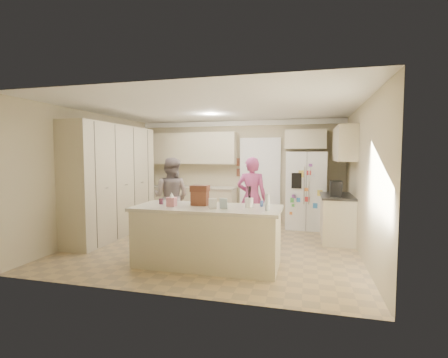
% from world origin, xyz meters
% --- Properties ---
extents(floor, '(5.20, 4.60, 0.02)m').
position_xyz_m(floor, '(0.00, 0.00, -0.01)').
color(floor, tan).
rests_on(floor, ground).
extents(ceiling, '(5.20, 4.60, 0.02)m').
position_xyz_m(ceiling, '(0.00, 0.00, 2.61)').
color(ceiling, white).
rests_on(ceiling, wall_back).
extents(wall_back, '(5.20, 0.02, 2.60)m').
position_xyz_m(wall_back, '(0.00, 2.31, 1.30)').
color(wall_back, '#BCAF8A').
rests_on(wall_back, ground).
extents(wall_front, '(5.20, 0.02, 2.60)m').
position_xyz_m(wall_front, '(0.00, -2.31, 1.30)').
color(wall_front, '#BCAF8A').
rests_on(wall_front, ground).
extents(wall_left, '(0.02, 4.60, 2.60)m').
position_xyz_m(wall_left, '(-2.61, 0.00, 1.30)').
color(wall_left, '#BCAF8A').
rests_on(wall_left, ground).
extents(wall_right, '(0.02, 4.60, 2.60)m').
position_xyz_m(wall_right, '(2.61, 0.00, 1.30)').
color(wall_right, '#BCAF8A').
rests_on(wall_right, ground).
extents(crown_back, '(5.20, 0.08, 0.12)m').
position_xyz_m(crown_back, '(0.00, 2.26, 2.53)').
color(crown_back, white).
rests_on(crown_back, wall_back).
extents(pantry_bank, '(0.60, 2.60, 2.35)m').
position_xyz_m(pantry_bank, '(-2.30, 0.20, 1.18)').
color(pantry_bank, beige).
rests_on(pantry_bank, floor).
extents(back_base_cab, '(2.20, 0.60, 0.88)m').
position_xyz_m(back_base_cab, '(-1.15, 2.00, 0.44)').
color(back_base_cab, beige).
rests_on(back_base_cab, floor).
extents(back_countertop, '(2.24, 0.63, 0.04)m').
position_xyz_m(back_countertop, '(-1.15, 1.99, 0.90)').
color(back_countertop, beige).
rests_on(back_countertop, back_base_cab).
extents(back_upper_cab, '(2.20, 0.35, 0.80)m').
position_xyz_m(back_upper_cab, '(-1.15, 2.12, 1.90)').
color(back_upper_cab, beige).
rests_on(back_upper_cab, wall_back).
extents(doorway_opening, '(0.90, 0.06, 2.10)m').
position_xyz_m(doorway_opening, '(0.55, 2.28, 1.05)').
color(doorway_opening, black).
rests_on(doorway_opening, floor).
extents(doorway_casing, '(1.02, 0.03, 2.22)m').
position_xyz_m(doorway_casing, '(0.55, 2.24, 1.05)').
color(doorway_casing, white).
rests_on(doorway_casing, floor).
extents(wall_frame_upper, '(0.15, 0.02, 0.20)m').
position_xyz_m(wall_frame_upper, '(0.02, 2.27, 1.55)').
color(wall_frame_upper, brown).
rests_on(wall_frame_upper, wall_back).
extents(wall_frame_lower, '(0.15, 0.02, 0.20)m').
position_xyz_m(wall_frame_lower, '(0.02, 2.27, 1.28)').
color(wall_frame_lower, brown).
rests_on(wall_frame_lower, wall_back).
extents(refrigerator, '(0.93, 0.74, 1.80)m').
position_xyz_m(refrigerator, '(1.69, 1.95, 0.90)').
color(refrigerator, white).
rests_on(refrigerator, floor).
extents(fridge_seam, '(0.02, 0.02, 1.78)m').
position_xyz_m(fridge_seam, '(1.69, 1.59, 0.90)').
color(fridge_seam, gray).
rests_on(fridge_seam, refrigerator).
extents(fridge_dispenser, '(0.22, 0.03, 0.35)m').
position_xyz_m(fridge_dispenser, '(1.47, 1.58, 1.15)').
color(fridge_dispenser, black).
rests_on(fridge_dispenser, refrigerator).
extents(fridge_handle_l, '(0.02, 0.02, 0.85)m').
position_xyz_m(fridge_handle_l, '(1.64, 1.58, 1.05)').
color(fridge_handle_l, silver).
rests_on(fridge_handle_l, refrigerator).
extents(fridge_handle_r, '(0.02, 0.02, 0.85)m').
position_xyz_m(fridge_handle_r, '(1.74, 1.58, 1.05)').
color(fridge_handle_r, silver).
rests_on(fridge_handle_r, refrigerator).
extents(over_fridge_cab, '(0.95, 0.35, 0.45)m').
position_xyz_m(over_fridge_cab, '(1.65, 2.12, 2.10)').
color(over_fridge_cab, beige).
rests_on(over_fridge_cab, wall_back).
extents(right_base_cab, '(0.60, 1.20, 0.88)m').
position_xyz_m(right_base_cab, '(2.30, 1.00, 0.44)').
color(right_base_cab, beige).
rests_on(right_base_cab, floor).
extents(right_countertop, '(0.63, 1.24, 0.04)m').
position_xyz_m(right_countertop, '(2.29, 1.00, 0.90)').
color(right_countertop, '#2D2B28').
rests_on(right_countertop, right_base_cab).
extents(right_upper_cab, '(0.35, 1.50, 0.70)m').
position_xyz_m(right_upper_cab, '(2.43, 1.20, 1.95)').
color(right_upper_cab, beige).
rests_on(right_upper_cab, wall_right).
extents(coffee_maker, '(0.22, 0.28, 0.30)m').
position_xyz_m(coffee_maker, '(2.25, 0.80, 1.07)').
color(coffee_maker, black).
rests_on(coffee_maker, right_countertop).
extents(island_base, '(2.20, 0.90, 0.88)m').
position_xyz_m(island_base, '(0.20, -1.10, 0.44)').
color(island_base, beige).
rests_on(island_base, floor).
extents(island_top, '(2.28, 0.96, 0.05)m').
position_xyz_m(island_top, '(0.20, -1.10, 0.90)').
color(island_top, beige).
rests_on(island_top, island_base).
extents(utensil_crock, '(0.13, 0.13, 0.15)m').
position_xyz_m(utensil_crock, '(0.85, -1.05, 1.00)').
color(utensil_crock, white).
rests_on(utensil_crock, island_top).
extents(tissue_box, '(0.13, 0.13, 0.14)m').
position_xyz_m(tissue_box, '(-0.35, -1.20, 1.00)').
color(tissue_box, '#D37B8B').
rests_on(tissue_box, island_top).
extents(tissue_plume, '(0.08, 0.08, 0.08)m').
position_xyz_m(tissue_plume, '(-0.35, -1.20, 1.10)').
color(tissue_plume, white).
rests_on(tissue_plume, tissue_box).
extents(dollhouse_body, '(0.26, 0.18, 0.22)m').
position_xyz_m(dollhouse_body, '(0.05, -1.00, 1.04)').
color(dollhouse_body, brown).
rests_on(dollhouse_body, island_top).
extents(dollhouse_roof, '(0.28, 0.20, 0.10)m').
position_xyz_m(dollhouse_roof, '(0.05, -1.00, 1.20)').
color(dollhouse_roof, '#592D1E').
rests_on(dollhouse_roof, dollhouse_body).
extents(jam_jar, '(0.07, 0.07, 0.09)m').
position_xyz_m(jam_jar, '(-0.60, -1.05, 0.97)').
color(jam_jar, '#59263F').
rests_on(jam_jar, island_top).
extents(greeting_card_a, '(0.12, 0.06, 0.16)m').
position_xyz_m(greeting_card_a, '(0.35, -1.30, 1.01)').
color(greeting_card_a, white).
rests_on(greeting_card_a, island_top).
extents(greeting_card_b, '(0.12, 0.05, 0.16)m').
position_xyz_m(greeting_card_b, '(0.50, -1.25, 1.01)').
color(greeting_card_b, silver).
rests_on(greeting_card_b, island_top).
extents(water_bottle, '(0.07, 0.07, 0.24)m').
position_xyz_m(water_bottle, '(1.15, -1.25, 1.04)').
color(water_bottle, silver).
rests_on(water_bottle, island_top).
extents(shaker_salt, '(0.05, 0.05, 0.09)m').
position_xyz_m(shaker_salt, '(1.02, -0.88, 0.97)').
color(shaker_salt, '#4162B0').
rests_on(shaker_salt, island_top).
extents(shaker_pepper, '(0.05, 0.05, 0.09)m').
position_xyz_m(shaker_pepper, '(1.09, -0.88, 0.97)').
color(shaker_pepper, '#4162B0').
rests_on(shaker_pepper, island_top).
extents(teen_boy, '(0.83, 0.66, 1.67)m').
position_xyz_m(teen_boy, '(-1.09, 0.47, 0.84)').
color(teen_boy, gray).
rests_on(teen_boy, floor).
extents(teen_girl, '(0.63, 0.43, 1.69)m').
position_xyz_m(teen_girl, '(0.59, 0.74, 0.84)').
color(teen_girl, '#BC4F77').
rests_on(teen_girl, floor).
extents(fridge_magnets, '(0.76, 0.02, 1.44)m').
position_xyz_m(fridge_magnets, '(1.69, 1.58, 0.90)').
color(fridge_magnets, tan).
rests_on(fridge_magnets, refrigerator).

